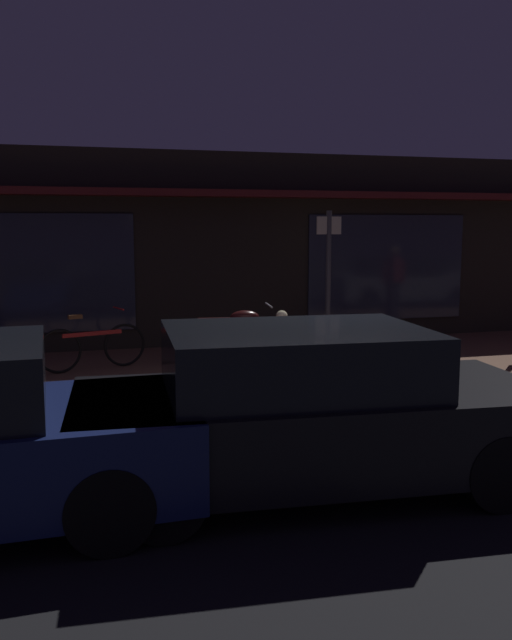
{
  "coord_description": "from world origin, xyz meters",
  "views": [
    {
      "loc": [
        -2.67,
        -6.84,
        2.28
      ],
      "look_at": [
        -0.12,
        2.4,
        0.95
      ],
      "focal_mm": 37.87,
      "sensor_mm": 36.0,
      "label": 1
    }
  ],
  "objects": [
    {
      "name": "motorcycle",
      "position": [
        -0.27,
        2.93,
        0.65
      ],
      "size": [
        1.7,
        0.55,
        0.97
      ],
      "color": "black",
      "rests_on": "sidewalk_slab"
    },
    {
      "name": "storefront_building",
      "position": [
        0.0,
        6.39,
        1.8
      ],
      "size": [
        18.0,
        3.3,
        3.6
      ],
      "color": "black",
      "rests_on": "ground_plane"
    },
    {
      "name": "ground_plane",
      "position": [
        0.0,
        0.0,
        0.0
      ],
      "size": [
        60.0,
        60.0,
        0.0
      ],
      "primitive_type": "plane",
      "color": "black"
    },
    {
      "name": "bicycle_parked",
      "position": [
        -2.39,
        3.38,
        0.51
      ],
      "size": [
        1.6,
        0.58,
        0.91
      ],
      "color": "black",
      "rests_on": "sidewalk_slab"
    },
    {
      "name": "parked_car_far",
      "position": [
        -0.72,
        -1.46,
        0.7
      ],
      "size": [
        4.21,
        2.03,
        1.42
      ],
      "color": "black",
      "rests_on": "ground_plane"
    },
    {
      "name": "sidewalk_slab",
      "position": [
        0.0,
        3.0,
        0.07
      ],
      "size": [
        18.0,
        4.0,
        0.15
      ],
      "primitive_type": "cube",
      "color": "brown",
      "rests_on": "ground_plane"
    },
    {
      "name": "sign_post",
      "position": [
        1.61,
        4.0,
        1.51
      ],
      "size": [
        0.44,
        0.09,
        2.4
      ],
      "color": "#47474C",
      "rests_on": "sidewalk_slab"
    }
  ]
}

